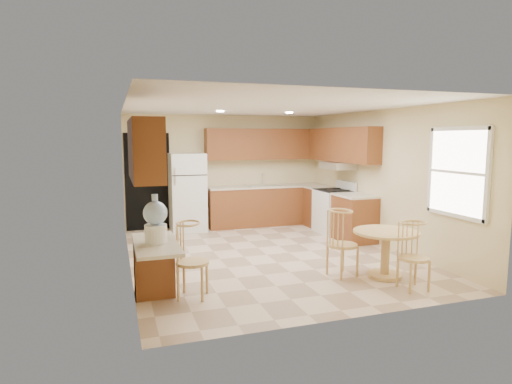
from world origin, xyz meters
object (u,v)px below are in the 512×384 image
object	(u,v)px
dining_table	(386,247)
chair_table_b	(419,251)
refrigerator	(187,192)
chair_desk	(194,254)
chair_table_a	(346,238)
water_crock	(155,221)
stove	(334,211)

from	to	relation	value
dining_table	chair_table_b	bearing A→B (deg)	-85.47
refrigerator	chair_desk	size ratio (longest dim) A/B	1.77
chair_table_b	dining_table	bearing A→B (deg)	-83.01
dining_table	chair_table_a	size ratio (longest dim) A/B	0.96
chair_table_b	water_crock	distance (m)	3.34
refrigerator	stove	world-z (taller)	refrigerator
dining_table	chair_table_a	xyz separation A→B (m)	(-0.55, 0.16, 0.14)
stove	water_crock	xyz separation A→B (m)	(-3.92, -2.91, 0.56)
chair_table_a	chair_table_b	world-z (taller)	chair_table_a
water_crock	chair_desk	bearing A→B (deg)	10.34
stove	water_crock	world-z (taller)	water_crock
dining_table	chair_desk	bearing A→B (deg)	179.83
chair_table_a	water_crock	xyz separation A→B (m)	(-2.65, -0.23, 0.44)
refrigerator	dining_table	world-z (taller)	refrigerator
dining_table	water_crock	distance (m)	3.26
water_crock	dining_table	bearing A→B (deg)	1.32
stove	chair_desk	xyz separation A→B (m)	(-3.47, -2.83, 0.11)
chair_table_b	chair_desk	size ratio (longest dim) A/B	0.94
refrigerator	stove	bearing A→B (deg)	-22.99
chair_table_a	chair_desk	distance (m)	2.21
dining_table	chair_table_a	world-z (taller)	chair_table_a
chair_desk	water_crock	bearing A→B (deg)	-56.73
refrigerator	chair_table_b	size ratio (longest dim) A/B	1.88
refrigerator	chair_table_a	world-z (taller)	refrigerator
chair_table_b	chair_desk	xyz separation A→B (m)	(-2.80, 0.64, 0.03)
stove	chair_table_b	xyz separation A→B (m)	(-0.67, -3.46, 0.07)
stove	chair_desk	bearing A→B (deg)	-140.88
stove	chair_table_b	size ratio (longest dim) A/B	1.23
stove	chair_table_a	bearing A→B (deg)	-115.45
chair_table_b	water_crock	world-z (taller)	water_crock
stove	water_crock	distance (m)	4.92
refrigerator	stove	size ratio (longest dim) A/B	1.53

